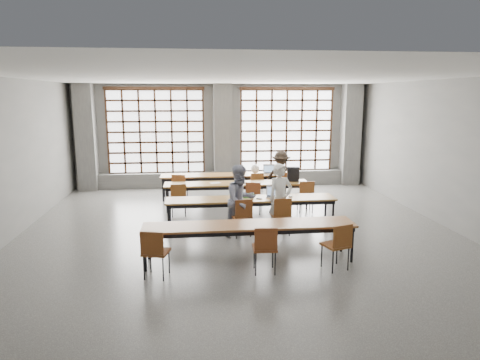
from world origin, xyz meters
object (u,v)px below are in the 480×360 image
object	(u,v)px
chair_mid_centre	(254,194)
backpack	(293,174)
student_back	(281,176)
plastic_bag	(255,169)
chair_back_left	(180,186)
laptop_back	(269,171)
chair_front_right	(281,212)
phone	(259,199)
mouse	(291,196)
green_box	(248,196)
desk_row_a	(226,176)
student_female	(241,200)
chair_mid_right	(306,193)
chair_near_left	(155,249)
chair_back_mid	(256,184)
laptop_front	(274,194)
red_pouch	(156,249)
desk_row_d	(249,227)
chair_mid_left	(179,196)
chair_front_left	(242,214)
chair_near_right	(338,242)
desk_row_b	(237,185)
desk_row_c	(251,201)
student_male	(280,199)
chair_near_mid	(265,245)
chair_back_right	(282,183)

from	to	relation	value
chair_mid_centre	backpack	bearing A→B (deg)	28.98
student_back	plastic_bag	xyz separation A→B (m)	(-0.70, 0.55, 0.13)
chair_back_left	laptop_back	xyz separation A→B (m)	(2.77, 0.74, 0.25)
chair_front_right	phone	bearing A→B (deg)	128.69
mouse	green_box	bearing A→B (deg)	174.29
desk_row_a	student_female	bearing A→B (deg)	-89.56
chair_mid_right	chair_near_left	world-z (taller)	same
chair_back_mid	laptop_front	size ratio (longest dim) A/B	2.10
laptop_front	red_pouch	distance (m)	3.75
chair_mid_right	backpack	xyz separation A→B (m)	(-0.20, 0.68, 0.39)
desk_row_d	chair_mid_centre	xyz separation A→B (m)	(0.55, 3.26, -0.13)
chair_front_right	red_pouch	xyz separation A→B (m)	(-2.61, -1.97, -0.04)
mouse	phone	bearing A→B (deg)	-174.07
student_female	laptop_back	size ratio (longest dim) A/B	4.29
mouse	chair_mid_left	bearing A→B (deg)	155.56
chair_mid_right	mouse	bearing A→B (deg)	-119.99
chair_mid_right	chair_back_mid	bearing A→B (deg)	131.09
green_box	chair_mid_left	bearing A→B (deg)	146.39
green_box	plastic_bag	size ratio (longest dim) A/B	0.87
chair_front_left	chair_near_right	size ratio (longest dim) A/B	1.00
chair_back_left	chair_near_left	distance (m)	5.22
chair_back_mid	chair_front_left	world-z (taller)	same
laptop_back	chair_front_left	bearing A→B (deg)	-108.53
desk_row_a	chair_mid_left	bearing A→B (deg)	-125.67
desk_row_b	chair_mid_right	world-z (taller)	chair_mid_right
chair_back_mid	desk_row_c	bearing A→B (deg)	-100.93
chair_front_right	student_female	xyz separation A→B (m)	(-0.90, 0.13, 0.27)
desk_row_c	backpack	xyz separation A→B (m)	(1.46, 1.88, 0.27)
chair_mid_left	chair_front_left	size ratio (longest dim) A/B	1.00
chair_front_left	chair_near_left	size ratio (longest dim) A/B	1.00
desk_row_d	plastic_bag	xyz separation A→B (m)	(0.88, 5.27, 0.21)
red_pouch	chair_front_right	bearing A→B (deg)	37.04
phone	chair_back_mid	bearing A→B (deg)	83.29
chair_mid_left	student_female	distance (m)	2.24
chair_near_left	chair_back_mid	bearing A→B (deg)	64.21
chair_front_left	red_pouch	distance (m)	2.62
desk_row_c	student_male	distance (m)	0.79
chair_mid_centre	chair_near_mid	bearing A→B (deg)	-95.18
chair_near_right	red_pouch	bearing A→B (deg)	178.66
chair_near_mid	laptop_back	bearing A→B (deg)	79.17
chair_front_right	chair_near_mid	size ratio (longest dim) A/B	1.00
phone	backpack	distance (m)	2.37
desk_row_c	mouse	xyz separation A→B (m)	(0.95, -0.02, 0.08)
student_back	mouse	xyz separation A→B (m)	(-0.32, -2.68, 0.01)
chair_near_right	red_pouch	size ratio (longest dim) A/B	4.40
chair_mid_centre	laptop_front	distance (m)	1.17
chair_back_right	chair_near_right	xyz separation A→B (m)	(-0.07, -5.21, 0.00)
chair_back_left	backpack	size ratio (longest dim) A/B	2.20
chair_back_mid	chair_near_mid	xyz separation A→B (m)	(-0.60, -5.22, 0.00)
laptop_back	red_pouch	xyz separation A→B (m)	(-3.03, -5.88, -0.29)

